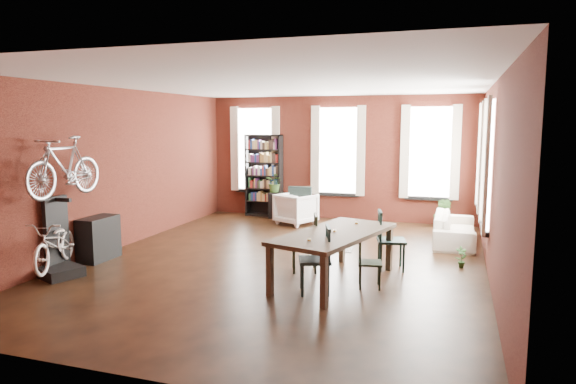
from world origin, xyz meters
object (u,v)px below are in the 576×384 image
at_px(bookshelf, 264,176).
at_px(bicycle_floor, 54,222).
at_px(console_table, 99,238).
at_px(dining_chair_b, 304,243).
at_px(white_armchair, 296,207).
at_px(plant_stand, 276,205).
at_px(dining_chair_a, 315,260).
at_px(dining_chair_d, 391,240).
at_px(dining_table, 334,257).
at_px(bike_trainer, 61,272).
at_px(cream_sofa, 455,224).
at_px(dining_chair_c, 370,263).

height_order(bookshelf, bicycle_floor, bookshelf).
bearing_deg(console_table, dining_chair_b, 7.42).
distance_m(white_armchair, bicycle_floor, 6.00).
height_order(console_table, plant_stand, console_table).
relative_size(dining_chair_a, white_armchair, 1.16).
xyz_separation_m(dining_chair_d, bookshelf, (-3.92, 4.14, 0.59)).
height_order(dining_table, white_armchair, white_armchair).
distance_m(dining_table, bike_trainer, 4.49).
bearing_deg(plant_stand, white_armchair, -40.16).
bearing_deg(bookshelf, console_table, -103.83).
xyz_separation_m(bike_trainer, console_table, (-0.10, 1.10, 0.32)).
height_order(dining_chair_a, white_armchair, dining_chair_a).
relative_size(dining_chair_b, bike_trainer, 1.66).
distance_m(dining_chair_b, bookshelf, 5.38).
xyz_separation_m(bookshelf, bike_trainer, (-1.18, -6.30, -1.02)).
bearing_deg(console_table, plant_stand, 71.37).
bearing_deg(dining_table, cream_sofa, 78.51).
relative_size(dining_chair_a, dining_chair_b, 1.03).
distance_m(bookshelf, white_armchair, 1.60).
height_order(dining_chair_a, plant_stand, dining_chair_a).
relative_size(white_armchair, bike_trainer, 1.47).
bearing_deg(dining_chair_b, bike_trainer, -85.89).
height_order(dining_chair_b, white_armchair, dining_chair_b).
bearing_deg(dining_chair_d, bookshelf, 30.03).
height_order(dining_table, bicycle_floor, bicycle_floor).
distance_m(bookshelf, plant_stand, 0.88).
bearing_deg(dining_table, white_armchair, 130.64).
bearing_deg(dining_chair_c, cream_sofa, -30.76).
bearing_deg(dining_chair_a, bicycle_floor, -101.34).
xyz_separation_m(bookshelf, console_table, (-1.28, -5.20, -0.70)).
height_order(dining_chair_c, white_armchair, white_armchair).
relative_size(white_armchair, console_table, 1.07).
relative_size(dining_chair_a, bookshelf, 0.45).
height_order(dining_chair_c, bike_trainer, dining_chair_c).
xyz_separation_m(dining_chair_c, cream_sofa, (1.22, 3.54, 0.02)).
height_order(dining_chair_c, dining_chair_d, dining_chair_d).
xyz_separation_m(dining_chair_c, plant_stand, (-3.33, 5.04, -0.04)).
height_order(console_table, bicycle_floor, bicycle_floor).
xyz_separation_m(white_armchair, plant_stand, (-0.77, 0.65, -0.08)).
bearing_deg(dining_chair_a, dining_chair_c, 104.81).
bearing_deg(dining_chair_c, dining_table, 69.94).
xyz_separation_m(bike_trainer, plant_stand, (1.58, 6.10, 0.26)).
bearing_deg(bookshelf, dining_table, -58.55).
height_order(bookshelf, cream_sofa, bookshelf).
xyz_separation_m(cream_sofa, bicycle_floor, (-6.16, -4.64, 0.52)).
relative_size(dining_chair_a, plant_stand, 1.45).
distance_m(dining_chair_b, dining_chair_c, 1.32).
distance_m(white_armchair, cream_sofa, 3.86).
bearing_deg(console_table, dining_chair_c, -0.46).
relative_size(cream_sofa, plant_stand, 3.03).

